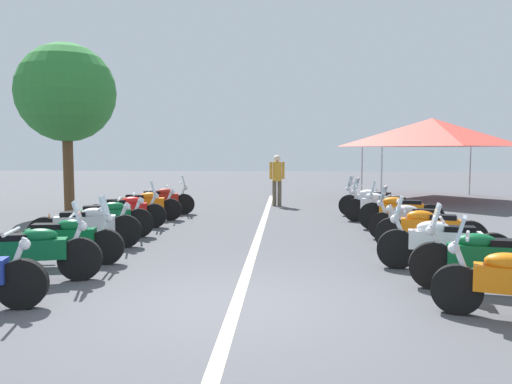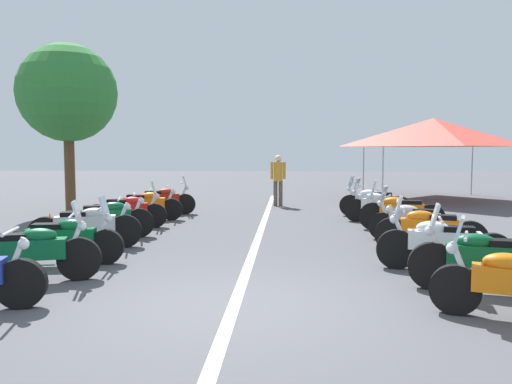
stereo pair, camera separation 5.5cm
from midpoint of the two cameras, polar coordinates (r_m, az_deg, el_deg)
The scene contains 20 objects.
ground_plane at distance 6.58m, azimuth -2.28°, elevation -12.76°, with size 80.00×80.00×0.00m, color #4C4C51.
lane_centre_stripe at distance 11.28m, azimuth 0.32°, elevation -5.32°, with size 21.17×0.16×0.01m, color beige.
motorcycle_left_row_1 at distance 8.31m, azimuth -23.95°, elevation -6.12°, with size 0.86×2.09×1.22m.
motorcycle_left_row_2 at distance 9.35m, azimuth -20.64°, elevation -4.92°, with size 0.65×2.10×1.19m.
motorcycle_left_row_3 at distance 10.71m, azimuth -18.32°, elevation -3.60°, with size 0.84×2.15×1.01m.
motorcycle_left_row_4 at distance 11.80m, azimuth -16.27°, elevation -2.81°, with size 0.87×2.06×1.01m.
motorcycle_left_row_5 at distance 13.21m, azimuth -14.14°, elevation -1.98°, with size 0.70×2.04×1.20m.
motorcycle_left_row_6 at distance 14.49m, azimuth -12.25°, elevation -1.40°, with size 0.67×2.13×0.98m.
motorcycle_left_row_7 at distance 15.65m, azimuth -10.47°, elevation -0.85°, with size 0.84×2.08×1.20m.
motorcycle_right_row_1 at distance 7.77m, azimuth 24.64°, elevation -6.84°, with size 0.81×2.14×1.23m.
motorcycle_right_row_2 at distance 8.86m, azimuth 20.28°, elevation -5.33°, with size 0.77×2.13×1.22m.
motorcycle_right_row_3 at distance 10.31m, azimuth 18.98°, elevation -3.97°, with size 0.83×2.06×1.01m.
motorcycle_right_row_4 at distance 11.44m, azimuth 17.30°, elevation -3.11°, with size 0.97×1.87×1.19m.
motorcycle_right_row_5 at distance 12.87m, azimuth 16.00°, elevation -2.11°, with size 0.81×2.02×1.23m.
motorcycle_right_row_6 at distance 14.13m, azimuth 13.88°, elevation -1.52°, with size 0.95×1.94×1.20m.
motorcycle_right_row_7 at distance 15.26m, azimuth 13.19°, elevation -1.04°, with size 0.96×2.02×1.21m.
traffic_cone_1 at distance 11.96m, azimuth -21.95°, elevation -3.69°, with size 0.36×0.36×0.61m.
bystander_1 at distance 17.80m, azimuth 2.58°, elevation 1.80°, with size 0.32×0.53×1.79m.
roadside_tree_0 at distance 17.28m, azimuth -20.29°, elevation 10.32°, with size 3.07×3.07×5.29m.
event_tent at distance 21.19m, azimuth 19.32°, elevation 6.33°, with size 5.21×5.21×3.20m.
Camera 2 is at (-6.24, -0.69, 1.99)m, focal length 35.70 mm.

